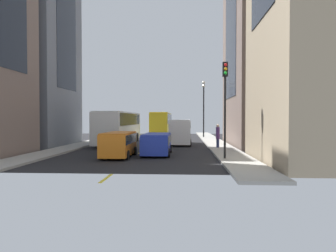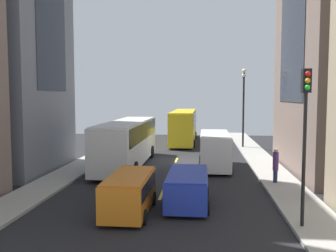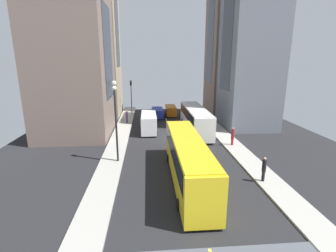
{
  "view_description": "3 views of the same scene",
  "coord_description": "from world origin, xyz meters",
  "px_view_note": "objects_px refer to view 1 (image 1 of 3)",
  "views": [
    {
      "loc": [
        3.47,
        -33.94,
        2.62
      ],
      "look_at": [
        1.55,
        0.6,
        1.84
      ],
      "focal_mm": 31.82,
      "sensor_mm": 36.0,
      "label": 1
    },
    {
      "loc": [
        2.18,
        -29.24,
        5.16
      ],
      "look_at": [
        -0.6,
        -0.89,
        2.87
      ],
      "focal_mm": 38.96,
      "sensor_mm": 36.0,
      "label": 2
    },
    {
      "loc": [
        3.12,
        31.15,
        9.73
      ],
      "look_at": [
        0.88,
        3.81,
        2.58
      ],
      "focal_mm": 27.08,
      "sensor_mm": 36.0,
      "label": 3
    }
  ],
  "objects_px": {
    "delivery_van_white": "(180,130)",
    "car_orange_1": "(119,142)",
    "car_blue_0": "(157,142)",
    "city_bus_white": "(119,125)",
    "streetcar_yellow": "(162,122)",
    "pedestrian_walking_far": "(124,128)",
    "pedestrian_crossing_near": "(218,135)",
    "pedestrian_crossing_mid": "(106,130)",
    "traffic_light_near_corner": "(225,92)"
  },
  "relations": [
    {
      "from": "city_bus_white",
      "to": "car_orange_1",
      "type": "relative_size",
      "value": 2.78
    },
    {
      "from": "pedestrian_crossing_near",
      "to": "pedestrian_walking_far",
      "type": "relative_size",
      "value": 0.99
    },
    {
      "from": "car_orange_1",
      "to": "traffic_light_near_corner",
      "type": "xyz_separation_m",
      "value": [
        7.08,
        -1.37,
        3.33
      ]
    },
    {
      "from": "city_bus_white",
      "to": "streetcar_yellow",
      "type": "relative_size",
      "value": 0.91
    },
    {
      "from": "streetcar_yellow",
      "to": "car_blue_0",
      "type": "height_order",
      "value": "streetcar_yellow"
    },
    {
      "from": "city_bus_white",
      "to": "car_blue_0",
      "type": "distance_m",
      "value": 10.75
    },
    {
      "from": "city_bus_white",
      "to": "delivery_van_white",
      "type": "distance_m",
      "value": 6.5
    },
    {
      "from": "city_bus_white",
      "to": "pedestrian_crossing_near",
      "type": "bearing_deg",
      "value": -27.42
    },
    {
      "from": "car_orange_1",
      "to": "traffic_light_near_corner",
      "type": "height_order",
      "value": "traffic_light_near_corner"
    },
    {
      "from": "car_blue_0",
      "to": "traffic_light_near_corner",
      "type": "distance_m",
      "value": 6.41
    },
    {
      "from": "car_orange_1",
      "to": "pedestrian_walking_far",
      "type": "relative_size",
      "value": 2.14
    },
    {
      "from": "pedestrian_crossing_near",
      "to": "car_orange_1",
      "type": "bearing_deg",
      "value": 89.76
    },
    {
      "from": "delivery_van_white",
      "to": "car_orange_1",
      "type": "xyz_separation_m",
      "value": [
        -4.06,
        -10.55,
        -0.5
      ]
    },
    {
      "from": "pedestrian_crossing_near",
      "to": "traffic_light_near_corner",
      "type": "bearing_deg",
      "value": 138.51
    },
    {
      "from": "car_orange_1",
      "to": "pedestrian_walking_far",
      "type": "xyz_separation_m",
      "value": [
        -5.11,
        26.56,
        0.23
      ]
    },
    {
      "from": "streetcar_yellow",
      "to": "car_orange_1",
      "type": "distance_m",
      "value": 25.77
    },
    {
      "from": "pedestrian_crossing_near",
      "to": "delivery_van_white",
      "type": "bearing_deg",
      "value": -2.58
    },
    {
      "from": "city_bus_white",
      "to": "pedestrian_crossing_near",
      "type": "relative_size",
      "value": 5.98
    },
    {
      "from": "streetcar_yellow",
      "to": "car_orange_1",
      "type": "relative_size",
      "value": 3.04
    },
    {
      "from": "streetcar_yellow",
      "to": "car_blue_0",
      "type": "relative_size",
      "value": 2.93
    },
    {
      "from": "delivery_van_white",
      "to": "pedestrian_walking_far",
      "type": "relative_size",
      "value": 2.92
    },
    {
      "from": "delivery_van_white",
      "to": "pedestrian_crossing_mid",
      "type": "distance_m",
      "value": 11.87
    },
    {
      "from": "car_blue_0",
      "to": "pedestrian_crossing_near",
      "type": "bearing_deg",
      "value": 41.67
    },
    {
      "from": "pedestrian_crossing_near",
      "to": "pedestrian_crossing_mid",
      "type": "xyz_separation_m",
      "value": [
        -13.01,
        11.58,
        0.02
      ]
    },
    {
      "from": "city_bus_white",
      "to": "car_blue_0",
      "type": "xyz_separation_m",
      "value": [
        4.89,
        -9.51,
        -1.09
      ]
    },
    {
      "from": "car_orange_1",
      "to": "pedestrian_crossing_mid",
      "type": "relative_size",
      "value": 2.07
    },
    {
      "from": "streetcar_yellow",
      "to": "pedestrian_crossing_mid",
      "type": "distance_m",
      "value": 10.59
    },
    {
      "from": "car_blue_0",
      "to": "pedestrian_walking_far",
      "type": "distance_m",
      "value": 26.19
    },
    {
      "from": "streetcar_yellow",
      "to": "pedestrian_walking_far",
      "type": "xyz_separation_m",
      "value": [
        -6.13,
        0.84,
        -0.88
      ]
    },
    {
      "from": "delivery_van_white",
      "to": "pedestrian_crossing_mid",
      "type": "bearing_deg",
      "value": 144.23
    },
    {
      "from": "city_bus_white",
      "to": "streetcar_yellow",
      "type": "xyz_separation_m",
      "value": [
        3.42,
        14.72,
        0.12
      ]
    },
    {
      "from": "delivery_van_white",
      "to": "car_blue_0",
      "type": "xyz_separation_m",
      "value": [
        -1.57,
        -9.05,
        -0.59
      ]
    },
    {
      "from": "car_blue_0",
      "to": "streetcar_yellow",
      "type": "bearing_deg",
      "value": 93.48
    },
    {
      "from": "pedestrian_crossing_mid",
      "to": "car_orange_1",
      "type": "bearing_deg",
      "value": 168.71
    },
    {
      "from": "streetcar_yellow",
      "to": "pedestrian_walking_far",
      "type": "relative_size",
      "value": 6.5
    },
    {
      "from": "delivery_van_white",
      "to": "pedestrian_crossing_near",
      "type": "distance_m",
      "value": 5.75
    },
    {
      "from": "pedestrian_walking_far",
      "to": "car_orange_1",
      "type": "bearing_deg",
      "value": 45.1
    },
    {
      "from": "car_orange_1",
      "to": "pedestrian_crossing_mid",
      "type": "distance_m",
      "value": 18.35
    },
    {
      "from": "pedestrian_walking_far",
      "to": "city_bus_white",
      "type": "bearing_deg",
      "value": 44.09
    },
    {
      "from": "car_orange_1",
      "to": "pedestrian_walking_far",
      "type": "distance_m",
      "value": 27.05
    },
    {
      "from": "delivery_van_white",
      "to": "car_blue_0",
      "type": "relative_size",
      "value": 1.32
    },
    {
      "from": "city_bus_white",
      "to": "pedestrian_crossing_mid",
      "type": "relative_size",
      "value": 5.74
    },
    {
      "from": "city_bus_white",
      "to": "delivery_van_white",
      "type": "xyz_separation_m",
      "value": [
        6.46,
        -0.46,
        -0.49
      ]
    },
    {
      "from": "delivery_van_white",
      "to": "pedestrian_crossing_near",
      "type": "xyz_separation_m",
      "value": [
        3.38,
        -4.64,
        -0.28
      ]
    },
    {
      "from": "car_blue_0",
      "to": "pedestrian_crossing_near",
      "type": "xyz_separation_m",
      "value": [
        4.95,
        4.41,
        0.32
      ]
    },
    {
      "from": "car_blue_0",
      "to": "car_orange_1",
      "type": "relative_size",
      "value": 1.04
    },
    {
      "from": "city_bus_white",
      "to": "traffic_light_near_corner",
      "type": "distance_m",
      "value": 15.77
    },
    {
      "from": "pedestrian_crossing_mid",
      "to": "traffic_light_near_corner",
      "type": "relative_size",
      "value": 0.35
    },
    {
      "from": "pedestrian_crossing_near",
      "to": "pedestrian_crossing_mid",
      "type": "distance_m",
      "value": 17.42
    },
    {
      "from": "city_bus_white",
      "to": "pedestrian_walking_far",
      "type": "relative_size",
      "value": 5.94
    }
  ]
}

